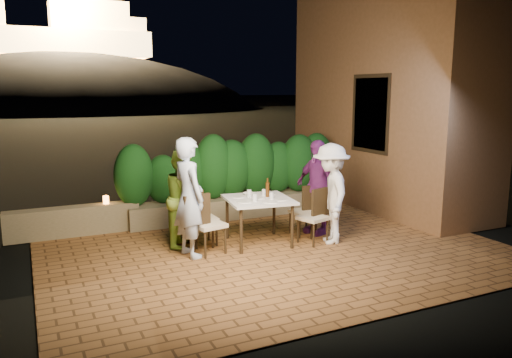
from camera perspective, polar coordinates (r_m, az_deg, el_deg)
ground at (r=7.81m, az=2.80°, el=-8.43°), size 400.00×400.00×0.00m
terrace_floor at (r=8.25m, az=1.16°, el=-7.79°), size 7.00×6.00×0.15m
building_wall at (r=11.09m, az=14.78°, el=10.00°), size 1.60×5.00×5.00m
window_pane at (r=10.22m, az=13.07°, el=7.28°), size 0.08×1.00×1.40m
window_frame at (r=10.22m, az=13.02°, el=7.28°), size 0.06×1.15×1.55m
planter at (r=9.84m, az=-2.44°, el=-3.18°), size 4.20×0.55×0.40m
hedge at (r=9.69m, az=-2.48°, el=1.14°), size 4.00×0.70×1.10m
parapet at (r=9.13m, az=-20.13°, el=-4.53°), size 2.20×0.30×0.50m
hill at (r=67.07m, az=-20.40°, el=4.01°), size 52.00×40.00×22.00m
fortress at (r=67.24m, az=-21.19°, el=16.38°), size 26.00×8.00×8.00m
dining_table at (r=8.10m, az=0.30°, el=-4.82°), size 1.13×1.13×0.75m
plate_nw at (r=7.75m, az=-1.29°, el=-2.61°), size 0.22×0.22×0.01m
plate_sw at (r=8.10m, az=-2.08°, el=-2.06°), size 0.20×0.20×0.01m
plate_ne at (r=7.92m, az=2.79°, el=-2.34°), size 0.23×0.23×0.01m
plate_se at (r=8.32m, az=1.62°, el=-1.72°), size 0.20×0.20×0.01m
plate_centre at (r=8.04m, az=0.26°, el=-2.15°), size 0.21×0.21×0.01m
plate_front at (r=7.74m, az=1.67°, el=-2.63°), size 0.23×0.23×0.01m
glass_nw at (r=7.80m, az=-0.14°, el=-2.14°), size 0.07×0.07×0.12m
glass_sw at (r=8.10m, az=-0.78°, el=-1.65°), size 0.07×0.07×0.12m
glass_ne at (r=7.95m, az=1.79°, el=-1.91°), size 0.07×0.07×0.11m
glass_se at (r=8.22m, az=0.90°, el=-1.53°), size 0.06×0.06×0.11m
beer_bottle at (r=8.09m, az=1.32°, el=-0.98°), size 0.06×0.06×0.31m
bowl at (r=8.24m, az=-0.82°, el=-1.71°), size 0.21×0.21×0.04m
chair_left_front at (r=7.63m, az=-5.41°, el=-5.06°), size 0.52×0.52×0.94m
chair_left_back at (r=8.07m, az=-6.14°, el=-4.37°), size 0.43×0.43×0.90m
chair_right_front at (r=8.16m, az=6.52°, el=-4.28°), size 0.51×0.51×0.89m
chair_right_back at (r=8.60m, az=5.42°, el=-3.62°), size 0.40×0.40×0.86m
diner_blue at (r=7.46m, az=-7.66°, el=-2.09°), size 0.54×0.72×1.80m
diner_green at (r=8.00m, az=-8.19°, el=-2.16°), size 0.87×0.94×1.55m
diner_white at (r=8.15m, az=8.54°, el=-1.66°), size 0.93×1.20×1.63m
diner_purple at (r=8.65m, az=6.99°, el=-0.92°), size 0.59×1.02×1.64m
parapet_lamp at (r=9.12m, az=-16.77°, el=-2.29°), size 0.10×0.10×0.14m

